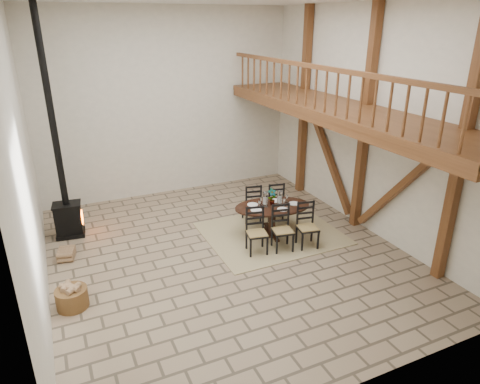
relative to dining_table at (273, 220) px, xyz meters
name	(u,v)px	position (x,y,z in m)	size (l,w,h in m)	color
ground	(227,253)	(-1.28, -0.29, -0.40)	(8.00, 8.00, 0.00)	gray
room_shell	(280,107)	(-0.09, -0.29, 2.62)	(7.02, 8.02, 5.01)	beige
rug	(271,233)	(0.02, 0.10, -0.39)	(3.00, 2.50, 0.02)	tan
dining_table	(273,220)	(0.00, 0.00, 0.00)	(1.90, 2.13, 1.11)	black
wood_stove	(64,189)	(-4.22, 1.96, 0.74)	(0.67, 0.54, 5.00)	black
log_basket	(72,297)	(-4.41, -0.86, -0.20)	(0.54, 0.54, 0.45)	brown
log_stack	(66,254)	(-4.39, 0.90, -0.29)	(0.41, 0.50, 0.22)	#A2805A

